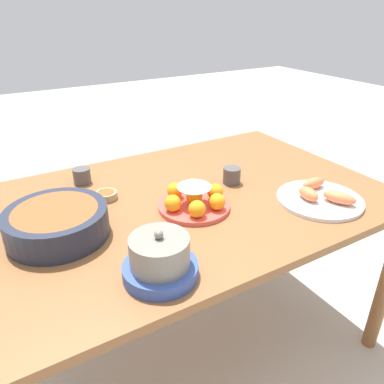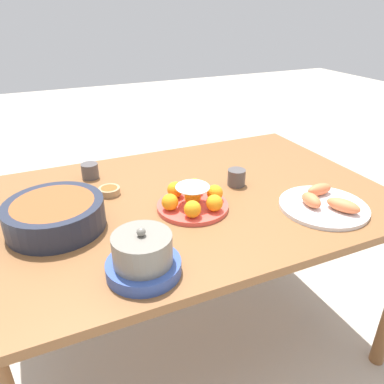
% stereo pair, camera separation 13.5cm
% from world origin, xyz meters
% --- Properties ---
extents(ground_plane, '(12.00, 12.00, 0.00)m').
position_xyz_m(ground_plane, '(0.00, 0.00, 0.00)').
color(ground_plane, '#B2A899').
extents(dining_table, '(1.46, 0.99, 0.74)m').
position_xyz_m(dining_table, '(0.00, 0.00, 0.66)').
color(dining_table, brown).
rests_on(dining_table, ground_plane).
extents(cake_plate, '(0.25, 0.25, 0.09)m').
position_xyz_m(cake_plate, '(0.03, 0.09, 0.78)').
color(cake_plate, '#E04C42').
rests_on(cake_plate, dining_table).
extents(serving_bowl, '(0.31, 0.31, 0.09)m').
position_xyz_m(serving_bowl, '(0.49, 0.03, 0.79)').
color(serving_bowl, '#232838').
rests_on(serving_bowl, dining_table).
extents(sauce_bowl, '(0.08, 0.08, 0.03)m').
position_xyz_m(sauce_bowl, '(0.28, -0.14, 0.76)').
color(sauce_bowl, tan).
rests_on(sauce_bowl, dining_table).
extents(seafood_platter, '(0.31, 0.31, 0.06)m').
position_xyz_m(seafood_platter, '(-0.39, 0.28, 0.76)').
color(seafood_platter, silver).
rests_on(seafood_platter, dining_table).
extents(cup_near, '(0.07, 0.07, 0.06)m').
position_xyz_m(cup_near, '(0.32, -0.32, 0.77)').
color(cup_near, '#4C4747').
rests_on(cup_near, dining_table).
extents(cup_far, '(0.07, 0.07, 0.07)m').
position_xyz_m(cup_far, '(-0.20, -0.01, 0.78)').
color(cup_far, '#4C4747').
rests_on(cup_far, dining_table).
extents(warming_pot, '(0.20, 0.20, 0.14)m').
position_xyz_m(warming_pot, '(0.30, 0.36, 0.80)').
color(warming_pot, '#334C99').
rests_on(warming_pot, dining_table).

